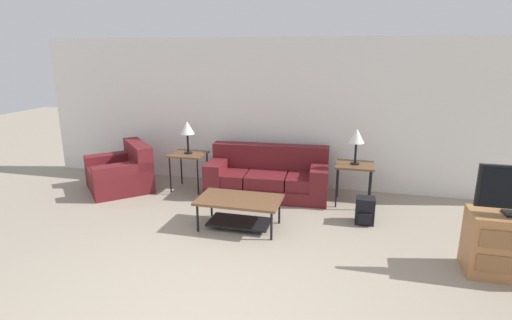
{
  "coord_description": "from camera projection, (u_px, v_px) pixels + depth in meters",
  "views": [
    {
      "loc": [
        1.32,
        -2.77,
        2.37
      ],
      "look_at": [
        -0.08,
        2.79,
        0.8
      ],
      "focal_mm": 28.0,
      "sensor_mm": 36.0,
      "label": 1
    }
  ],
  "objects": [
    {
      "name": "wall_back",
      "position": [
        279.0,
        114.0,
        7.04
      ],
      "size": [
        9.13,
        0.06,
        2.6
      ],
      "color": "white",
      "rests_on": "ground_plane"
    },
    {
      "name": "couch",
      "position": [
        268.0,
        178.0,
        6.74
      ],
      "size": [
        2.05,
        0.98,
        0.82
      ],
      "color": "maroon",
      "rests_on": "ground_plane"
    },
    {
      "name": "armchair",
      "position": [
        122.0,
        173.0,
        7.05
      ],
      "size": [
        1.46,
        1.46,
        0.8
      ],
      "color": "maroon",
      "rests_on": "ground_plane"
    },
    {
      "name": "coffee_table",
      "position": [
        239.0,
        206.0,
        5.47
      ],
      "size": [
        1.14,
        0.66,
        0.43
      ],
      "color": "brown",
      "rests_on": "ground_plane"
    },
    {
      "name": "side_table_left",
      "position": [
        189.0,
        157.0,
        6.93
      ],
      "size": [
        0.59,
        0.53,
        0.66
      ],
      "color": "brown",
      "rests_on": "ground_plane"
    },
    {
      "name": "side_table_right",
      "position": [
        355.0,
        168.0,
        6.27
      ],
      "size": [
        0.59,
        0.53,
        0.66
      ],
      "color": "brown",
      "rests_on": "ground_plane"
    },
    {
      "name": "table_lamp_left",
      "position": [
        187.0,
        129.0,
        6.8
      ],
      "size": [
        0.24,
        0.24,
        0.56
      ],
      "color": "black",
      "rests_on": "side_table_left"
    },
    {
      "name": "table_lamp_right",
      "position": [
        357.0,
        137.0,
        6.14
      ],
      "size": [
        0.24,
        0.24,
        0.56
      ],
      "color": "black",
      "rests_on": "side_table_right"
    },
    {
      "name": "backpack",
      "position": [
        365.0,
        211.0,
        5.65
      ],
      "size": [
        0.26,
        0.31,
        0.38
      ],
      "color": "black",
      "rests_on": "ground_plane"
    }
  ]
}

